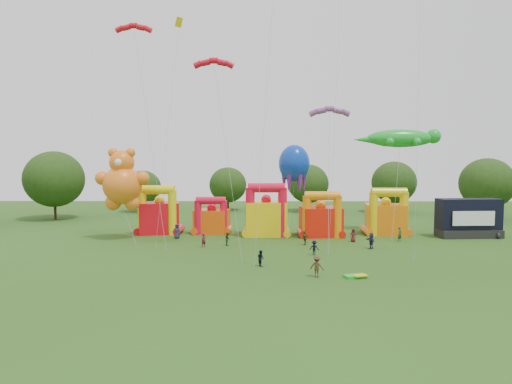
{
  "coord_description": "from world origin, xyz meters",
  "views": [
    {
      "loc": [
        -1.65,
        -36.06,
        10.45
      ],
      "look_at": [
        -2.16,
        18.0,
        6.67
      ],
      "focal_mm": 32.0,
      "sensor_mm": 36.0,
      "label": 1
    }
  ],
  "objects_px": {
    "spectator_0": "(177,231)",
    "bouncy_castle_2": "(266,216)",
    "gecko_kite": "(397,178)",
    "octopus_kite": "(293,181)",
    "spectator_4": "(305,238)",
    "teddy_bear_kite": "(124,192)",
    "stage_trailer": "(468,218)",
    "bouncy_castle_0": "(159,215)"
  },
  "relations": [
    {
      "from": "bouncy_castle_0",
      "to": "teddy_bear_kite",
      "type": "xyz_separation_m",
      "value": [
        -3.37,
        -5.39,
        3.7
      ]
    },
    {
      "from": "stage_trailer",
      "to": "spectator_4",
      "type": "relative_size",
      "value": 5.03
    },
    {
      "from": "bouncy_castle_2",
      "to": "stage_trailer",
      "type": "xyz_separation_m",
      "value": [
        27.48,
        -1.0,
        -0.24
      ]
    },
    {
      "from": "bouncy_castle_2",
      "to": "gecko_kite",
      "type": "distance_m",
      "value": 18.91
    },
    {
      "from": "teddy_bear_kite",
      "to": "octopus_kite",
      "type": "height_order",
      "value": "octopus_kite"
    },
    {
      "from": "teddy_bear_kite",
      "to": "gecko_kite",
      "type": "xyz_separation_m",
      "value": [
        36.78,
        4.37,
        1.58
      ]
    },
    {
      "from": "octopus_kite",
      "to": "spectator_4",
      "type": "height_order",
      "value": "octopus_kite"
    },
    {
      "from": "bouncy_castle_2",
      "to": "teddy_bear_kite",
      "type": "height_order",
      "value": "teddy_bear_kite"
    },
    {
      "from": "stage_trailer",
      "to": "gecko_kite",
      "type": "xyz_separation_m",
      "value": [
        -9.29,
        1.62,
        5.37
      ]
    },
    {
      "from": "bouncy_castle_0",
      "to": "spectator_0",
      "type": "bearing_deg",
      "value": -52.29
    },
    {
      "from": "teddy_bear_kite",
      "to": "gecko_kite",
      "type": "height_order",
      "value": "gecko_kite"
    },
    {
      "from": "spectator_4",
      "to": "gecko_kite",
      "type": "bearing_deg",
      "value": 163.7
    },
    {
      "from": "bouncy_castle_2",
      "to": "stage_trailer",
      "type": "distance_m",
      "value": 27.5
    },
    {
      "from": "bouncy_castle_2",
      "to": "gecko_kite",
      "type": "relative_size",
      "value": 0.49
    },
    {
      "from": "stage_trailer",
      "to": "teddy_bear_kite",
      "type": "height_order",
      "value": "teddy_bear_kite"
    },
    {
      "from": "stage_trailer",
      "to": "teddy_bear_kite",
      "type": "xyz_separation_m",
      "value": [
        -46.06,
        -2.75,
        3.79
      ]
    },
    {
      "from": "bouncy_castle_2",
      "to": "gecko_kite",
      "type": "xyz_separation_m",
      "value": [
        18.19,
        0.62,
        5.13
      ]
    },
    {
      "from": "teddy_bear_kite",
      "to": "octopus_kite",
      "type": "bearing_deg",
      "value": 15.23
    },
    {
      "from": "bouncy_castle_2",
      "to": "teddy_bear_kite",
      "type": "bearing_deg",
      "value": -168.61
    },
    {
      "from": "bouncy_castle_0",
      "to": "spectator_4",
      "type": "xyz_separation_m",
      "value": [
        19.93,
        -8.69,
        -1.79
      ]
    },
    {
      "from": "bouncy_castle_0",
      "to": "octopus_kite",
      "type": "height_order",
      "value": "octopus_kite"
    },
    {
      "from": "octopus_kite",
      "to": "spectator_4",
      "type": "bearing_deg",
      "value": -84.98
    },
    {
      "from": "gecko_kite",
      "to": "octopus_kite",
      "type": "bearing_deg",
      "value": 173.03
    },
    {
      "from": "teddy_bear_kite",
      "to": "spectator_0",
      "type": "xyz_separation_m",
      "value": [
        6.63,
        1.18,
        -5.35
      ]
    },
    {
      "from": "spectator_0",
      "to": "bouncy_castle_2",
      "type": "bearing_deg",
      "value": 6.06
    },
    {
      "from": "bouncy_castle_0",
      "to": "gecko_kite",
      "type": "xyz_separation_m",
      "value": [
        33.4,
        -1.02,
        5.28
      ]
    },
    {
      "from": "bouncy_castle_0",
      "to": "octopus_kite",
      "type": "bearing_deg",
      "value": 2.19
    },
    {
      "from": "spectator_0",
      "to": "gecko_kite",
      "type": "bearing_deg",
      "value": -0.01
    },
    {
      "from": "stage_trailer",
      "to": "spectator_0",
      "type": "height_order",
      "value": "stage_trailer"
    },
    {
      "from": "octopus_kite",
      "to": "stage_trailer",
      "type": "bearing_deg",
      "value": -8.13
    },
    {
      "from": "spectator_0",
      "to": "stage_trailer",
      "type": "bearing_deg",
      "value": -3.77
    },
    {
      "from": "bouncy_castle_0",
      "to": "spectator_0",
      "type": "xyz_separation_m",
      "value": [
        3.25,
        -4.21,
        -1.65
      ]
    },
    {
      "from": "bouncy_castle_2",
      "to": "teddy_bear_kite",
      "type": "distance_m",
      "value": 19.29
    },
    {
      "from": "stage_trailer",
      "to": "octopus_kite",
      "type": "relative_size",
      "value": 0.66
    },
    {
      "from": "spectator_0",
      "to": "octopus_kite",
      "type": "bearing_deg",
      "value": 11.26
    },
    {
      "from": "bouncy_castle_0",
      "to": "bouncy_castle_2",
      "type": "height_order",
      "value": "bouncy_castle_2"
    },
    {
      "from": "octopus_kite",
      "to": "gecko_kite",
      "type": "bearing_deg",
      "value": -6.97
    },
    {
      "from": "spectator_4",
      "to": "stage_trailer",
      "type": "bearing_deg",
      "value": 148.93
    },
    {
      "from": "stage_trailer",
      "to": "spectator_0",
      "type": "xyz_separation_m",
      "value": [
        -39.44,
        -1.57,
        -1.56
      ]
    },
    {
      "from": "bouncy_castle_0",
      "to": "teddy_bear_kite",
      "type": "height_order",
      "value": "teddy_bear_kite"
    },
    {
      "from": "teddy_bear_kite",
      "to": "octopus_kite",
      "type": "distance_m",
      "value": 23.32
    },
    {
      "from": "teddy_bear_kite",
      "to": "spectator_4",
      "type": "xyz_separation_m",
      "value": [
        23.3,
        -3.31,
        -5.49
      ]
    }
  ]
}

